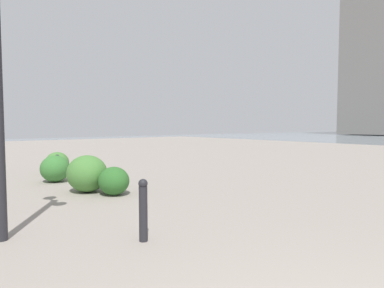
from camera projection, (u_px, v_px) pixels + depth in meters
bollard_near at (143, 209)px, 4.46m from camera, size 0.13×0.13×0.88m
bollard_mid at (58, 167)px, 9.27m from camera, size 0.13×0.13×0.77m
shrub_low at (87, 174)px, 7.78m from camera, size 1.05×0.94×0.89m
shrub_round at (55, 169)px, 9.15m from camera, size 0.89×0.80×0.76m
shrub_wide at (114, 181)px, 7.43m from camera, size 0.77×0.70×0.66m
shrub_tall at (57, 162)px, 10.85m from camera, size 0.83×0.75×0.71m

